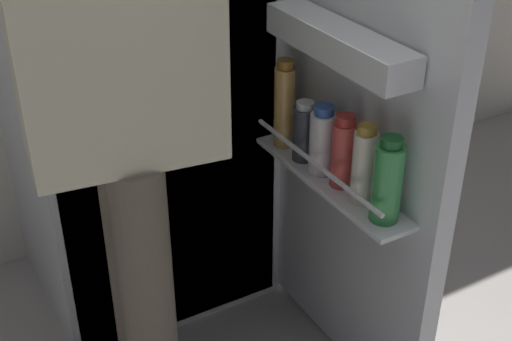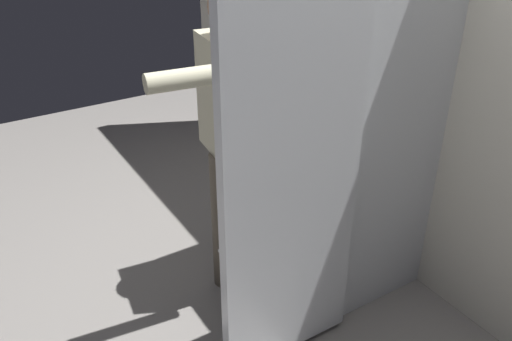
# 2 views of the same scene
# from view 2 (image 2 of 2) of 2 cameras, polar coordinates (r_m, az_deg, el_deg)

# --- Properties ---
(ground_plane) EXTENTS (6.27, 6.27, 0.00)m
(ground_plane) POSITION_cam_2_polar(r_m,az_deg,el_deg) (2.89, 0.17, -13.55)
(ground_plane) COLOR gray
(kitchen_wall) EXTENTS (4.40, 0.10, 2.58)m
(kitchen_wall) POSITION_cam_2_polar(r_m,az_deg,el_deg) (2.78, 16.26, 14.10)
(kitchen_wall) COLOR silver
(kitchen_wall) RESTS_ON ground_plane
(refrigerator) EXTENTS (0.72, 1.22, 1.68)m
(refrigerator) POSITION_cam_2_polar(r_m,az_deg,el_deg) (2.64, 9.48, 3.67)
(refrigerator) COLOR silver
(refrigerator) RESTS_ON ground_plane
(person) EXTENTS (0.51, 0.72, 1.57)m
(person) POSITION_cam_2_polar(r_m,az_deg,el_deg) (2.51, -2.32, 4.94)
(person) COLOR #665B4C
(person) RESTS_ON ground_plane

